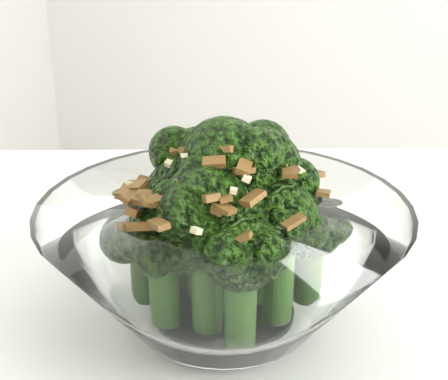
% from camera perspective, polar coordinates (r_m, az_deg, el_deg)
% --- Properties ---
extents(broccoli_dish, '(0.23, 0.23, 0.14)m').
position_cam_1_polar(broccoli_dish, '(0.43, -0.02, -4.98)').
color(broccoli_dish, white).
rests_on(broccoli_dish, table).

